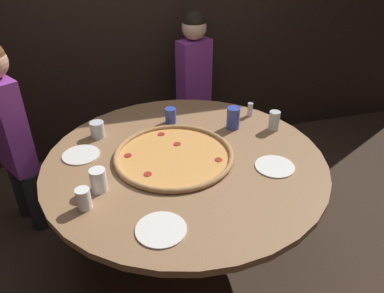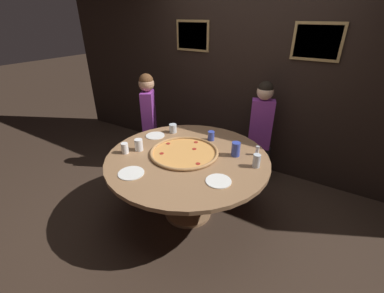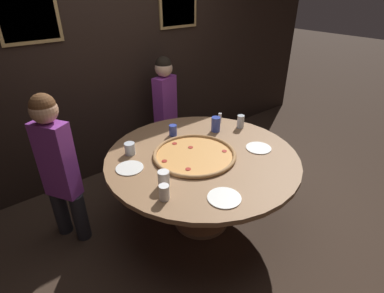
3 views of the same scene
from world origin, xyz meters
The scene contains 16 objects.
ground_plane centered at (0.00, 0.00, 0.00)m, with size 24.00×24.00×0.00m, color #38281E.
back_wall centered at (0.00, 1.42, 1.30)m, with size 6.40×0.08×2.60m.
dining_table centered at (0.00, 0.00, 0.62)m, with size 1.64×1.64×0.74m.
giant_pizza centered at (-0.06, 0.03, 0.75)m, with size 0.71×0.71×0.03m.
drink_cup_front_edge centered at (0.40, 0.27, 0.81)m, with size 0.09×0.09×0.15m, color #384CB7.
drink_cup_by_shaker centered at (0.66, 0.17, 0.80)m, with size 0.07×0.07×0.13m, color silver.
drink_cup_centre_back centered at (-0.58, -0.28, 0.80)m, with size 0.07×0.07×0.11m, color white.
drink_cup_far_right centered at (0.02, 0.46, 0.79)m, with size 0.07×0.07×0.11m, color #384CB7.
drink_cup_near_right centered at (-0.47, 0.40, 0.79)m, with size 0.09×0.09×0.10m, color silver.
drink_cup_near_left centered at (-0.50, -0.16, 0.80)m, with size 0.08×0.08×0.13m, color white.
white_plate_near_front centered at (-0.26, -0.54, 0.74)m, with size 0.24×0.24×0.01m, color white.
white_plate_left_side centered at (-0.59, 0.20, 0.74)m, with size 0.22×0.22×0.01m, color white.
white_plate_beside_cup centered at (0.46, -0.23, 0.74)m, with size 0.22×0.22×0.01m, color white.
condiment_shaker centered at (0.59, 0.40, 0.79)m, with size 0.04×0.04×0.10m.
diner_side_left centered at (0.38, 1.11, 0.75)m, with size 0.35×0.23×1.32m.
diner_centre_back centered at (-1.02, 0.60, 0.77)m, with size 0.28×0.35×1.35m.
Camera 3 is at (-1.45, -1.66, 2.05)m, focal length 28.00 mm.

